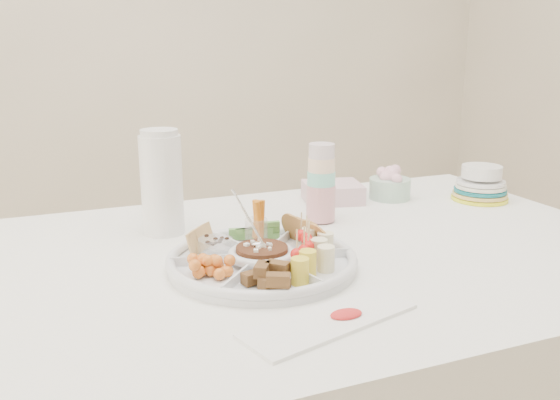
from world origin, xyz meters
name	(u,v)px	position (x,y,z in m)	size (l,w,h in m)	color
wall_back	(145,10)	(0.00, 2.00, 1.35)	(4.00, 0.02, 2.70)	beige
dining_table	(311,398)	(0.00, 0.00, 0.38)	(1.52, 1.02, 0.76)	white
party_tray	(262,258)	(-0.15, -0.07, 0.78)	(0.38, 0.38, 0.04)	silver
bean_dip	(262,254)	(-0.15, -0.07, 0.79)	(0.11, 0.11, 0.04)	#532714
tortillas	(310,235)	(-0.02, -0.03, 0.80)	(0.09, 0.09, 0.05)	olive
carrot_cucumber	(255,220)	(-0.12, 0.06, 0.82)	(0.10, 0.10, 0.09)	orange
pita_raisins	(205,240)	(-0.24, 0.02, 0.80)	(0.10, 0.10, 0.05)	beige
cherries	(207,266)	(-0.27, -0.10, 0.79)	(0.10, 0.10, 0.04)	orange
granola_chunks	(271,276)	(-0.18, -0.19, 0.79)	(0.11, 0.11, 0.05)	#4C3212
banana_tomato	(324,249)	(-0.05, -0.16, 0.82)	(0.11, 0.11, 0.09)	#FFE388
cup_stack	(321,183)	(0.10, 0.18, 0.86)	(0.07, 0.07, 0.20)	#B1C3AE
thermos	(162,181)	(-0.28, 0.24, 0.89)	(0.10, 0.10, 0.25)	white
flower_bowl	(390,184)	(0.39, 0.31, 0.80)	(0.12, 0.12, 0.09)	#9CBEAF
napkin_stack	(333,192)	(0.22, 0.34, 0.78)	(0.16, 0.14, 0.05)	beige
plate_stack	(481,183)	(0.62, 0.20, 0.81)	(0.16, 0.16, 0.10)	yellow
placemat	(330,321)	(-0.13, -0.33, 0.76)	(0.31, 0.10, 0.01)	white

